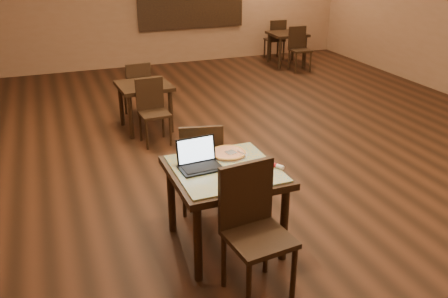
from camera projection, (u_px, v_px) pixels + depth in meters
name	position (u px, v px, depth m)	size (l,w,h in m)	color
ground	(269.00, 148.00, 6.23)	(10.00, 10.00, 0.00)	black
tiled_table	(225.00, 179.00, 4.02)	(0.93, 0.93, 0.76)	black
chair_main_near	(253.00, 223.00, 3.53)	(0.50, 0.50, 1.04)	black
chair_main_far	(201.00, 163.00, 4.60)	(0.49, 0.49, 0.95)	black
laptop	(198.00, 160.00, 3.98)	(0.36, 0.29, 0.24)	black
plate	(258.00, 172.00, 3.90)	(0.27, 0.27, 0.01)	white
pizza_slice	(258.00, 170.00, 3.89)	(0.19, 0.19, 0.02)	beige
pizza_pan	(228.00, 154.00, 4.22)	(0.35, 0.35, 0.01)	silver
pizza_whole	(228.00, 153.00, 4.22)	(0.32, 0.32, 0.02)	beige
spatula	(231.00, 152.00, 4.20)	(0.09, 0.21, 0.01)	silver
napkin_roll	(275.00, 165.00, 3.98)	(0.11, 0.16, 0.04)	white
other_table_a	(287.00, 38.00, 10.17)	(0.76, 0.76, 0.69)	black
other_table_a_chair_near	(299.00, 46.00, 9.76)	(0.40, 0.40, 0.89)	black
other_table_a_chair_far	(276.00, 37.00, 10.64)	(0.40, 0.40, 0.89)	black
other_table_b	(144.00, 92.00, 6.66)	(0.75, 0.75, 0.66)	black
other_table_b_chair_near	(152.00, 107.00, 6.26)	(0.39, 0.39, 0.86)	black
other_table_b_chair_far	(138.00, 87.00, 7.12)	(0.39, 0.39, 0.86)	black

